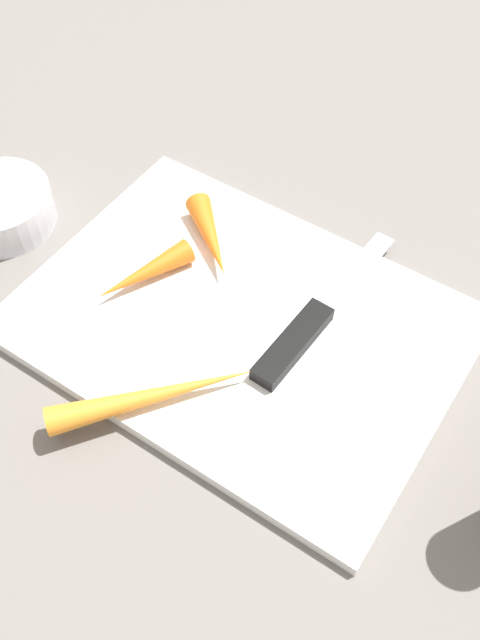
# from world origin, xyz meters

# --- Properties ---
(ground_plane) EXTENTS (1.40, 1.40, 0.00)m
(ground_plane) POSITION_xyz_m (0.00, 0.00, 0.00)
(ground_plane) COLOR slate
(cutting_board) EXTENTS (0.36, 0.26, 0.01)m
(cutting_board) POSITION_xyz_m (0.00, 0.00, 0.01)
(cutting_board) COLOR white
(cutting_board) RESTS_ON ground_plane
(knife) EXTENTS (0.03, 0.20, 0.01)m
(knife) POSITION_xyz_m (0.05, 0.01, 0.02)
(knife) COLOR #B7B7BC
(knife) RESTS_ON cutting_board
(carrot_medium) EXTENTS (0.09, 0.08, 0.02)m
(carrot_medium) POSITION_xyz_m (-0.07, 0.05, 0.02)
(carrot_medium) COLOR orange
(carrot_medium) RESTS_ON cutting_board
(carrot_longest) EXTENTS (0.12, 0.14, 0.02)m
(carrot_longest) POSITION_xyz_m (-0.01, -0.10, 0.02)
(carrot_longest) COLOR orange
(carrot_longest) RESTS_ON cutting_board
(carrot_shortest) EXTENTS (0.05, 0.09, 0.02)m
(carrot_shortest) POSITION_xyz_m (-0.09, -0.01, 0.02)
(carrot_shortest) COLOR orange
(carrot_shortest) RESTS_ON cutting_board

